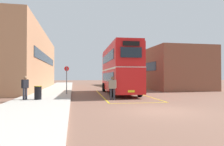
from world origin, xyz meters
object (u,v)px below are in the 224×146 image
Objects in this scene: pedestrian_boarding at (112,86)px; bus_stop_sign at (67,77)px; litter_bin at (38,93)px; single_deck_bus at (114,77)px; double_decker_bus at (119,69)px; pedestrian_waiting_near at (25,86)px.

bus_stop_sign is at bearing 128.92° from pedestrian_boarding.
bus_stop_sign is (-3.47, 4.30, 0.66)m from pedestrian_boarding.
bus_stop_sign is (1.84, 4.16, 1.06)m from litter_bin.
single_deck_bus reaches higher than litter_bin.
pedestrian_boarding is at bearing -1.47° from litter_bin.
pedestrian_waiting_near is (-7.88, -4.84, -1.43)m from double_decker_bus.
litter_bin is at bearing 178.53° from pedestrian_boarding.
double_decker_bus is 9.35m from pedestrian_waiting_near.
single_deck_bus is 27.02m from pedestrian_waiting_near.
pedestrian_waiting_near is 1.01m from litter_bin.
pedestrian_boarding is 6.20m from pedestrian_waiting_near.
double_decker_bus is 5.59m from pedestrian_boarding.
double_decker_bus reaches higher than single_deck_bus.
double_decker_bus is 6.23× the size of pedestrian_waiting_near.
pedestrian_boarding is 0.69× the size of bus_stop_sign.
double_decker_bus reaches higher than pedestrian_boarding.
bus_stop_sign is (-5.15, -0.82, -0.83)m from double_decker_bus.
pedestrian_boarding is 5.57m from bus_stop_sign.
pedestrian_waiting_near is at bearing -148.42° from double_decker_bus.
double_decker_bus is 4.01× the size of bus_stop_sign.
pedestrian_boarding is 5.33m from litter_bin.
double_decker_bus is at bearing 35.50° from litter_bin.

